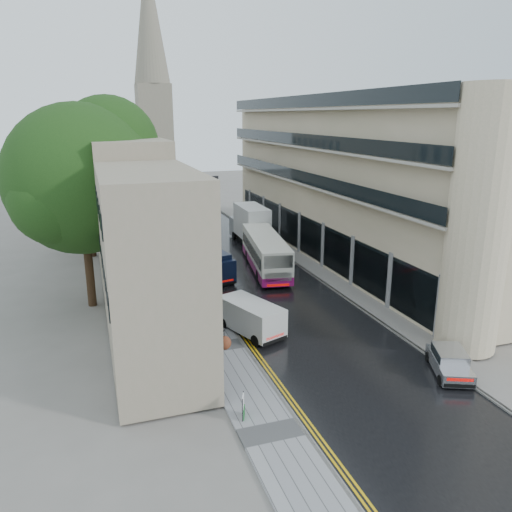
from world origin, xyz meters
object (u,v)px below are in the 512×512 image
tree_far (87,189)px  white_van (256,330)px  cream_bus (258,264)px  lamp_post_near (207,241)px  white_lorry (244,229)px  tree_near (83,205)px  navy_van (211,271)px  pedestrian (185,293)px  silver_hatchback (442,373)px  estate_sign (243,407)px  lamp_post_far (166,211)px

tree_far → white_van: 24.58m
cream_bus → lamp_post_near: 6.39m
tree_far → white_lorry: size_ratio=1.64×
tree_near → navy_van: bearing=7.4°
navy_van → pedestrian: (-2.64, -3.68, -0.13)m
silver_hatchback → cream_bus: bearing=124.1°
tree_near → navy_van: 10.39m
silver_hatchback → lamp_post_near: (-8.03, 14.45, 3.72)m
tree_near → white_van: tree_near is taller
silver_hatchback → pedestrian: 16.92m
tree_near → lamp_post_near: size_ratio=1.62×
tree_near → navy_van: tree_near is taller
white_lorry → tree_far: bearing=172.6°
silver_hatchback → lamp_post_near: lamp_post_near is taller
tree_near → cream_bus: tree_near is taller
white_lorry → estate_sign: 28.28m
lamp_post_far → estate_sign: 29.11m
estate_sign → white_lorry: bearing=93.9°
tree_near → lamp_post_near: 8.31m
tree_near → estate_sign: 18.21m
tree_far → silver_hatchback: size_ratio=3.57×
navy_van → pedestrian: size_ratio=2.41×
white_lorry → white_van: 21.23m
lamp_post_far → silver_hatchback: bearing=-94.0°
cream_bus → white_van: size_ratio=2.41×
silver_hatchback → lamp_post_far: (-8.53, 29.24, 3.18)m
white_van → lamp_post_near: 8.36m
tree_near → pedestrian: (5.97, -2.56, -5.84)m
lamp_post_far → white_lorry: bearing=-35.6°
tree_far → cream_bus: 17.57m
silver_hatchback → white_van: bearing=159.5°
tree_near → estate_sign: bearing=-70.0°
navy_van → white_lorry: bearing=48.3°
tree_far → navy_van: bearing=-55.1°
lamp_post_far → estate_sign: size_ratio=7.30×
tree_near → pedestrian: 8.73m
white_lorry → pedestrian: bearing=-120.7°
tree_near → silver_hatchback: (15.70, -16.40, -6.27)m
tree_far → cream_bus: tree_far is taller
silver_hatchback → navy_van: (-7.09, 17.52, 0.56)m
white_lorry → lamp_post_far: bearing=165.8°
white_van → pedestrian: 7.46m
pedestrian → navy_van: bearing=-150.1°
navy_van → lamp_post_far: lamp_post_far is taller
tree_far → white_lorry: 14.79m
tree_near → tree_far: tree_near is taller
silver_hatchback → lamp_post_near: bearing=142.6°
cream_bus → white_lorry: 9.90m
tree_far → lamp_post_near: 16.77m
navy_van → cream_bus: bearing=-10.4°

